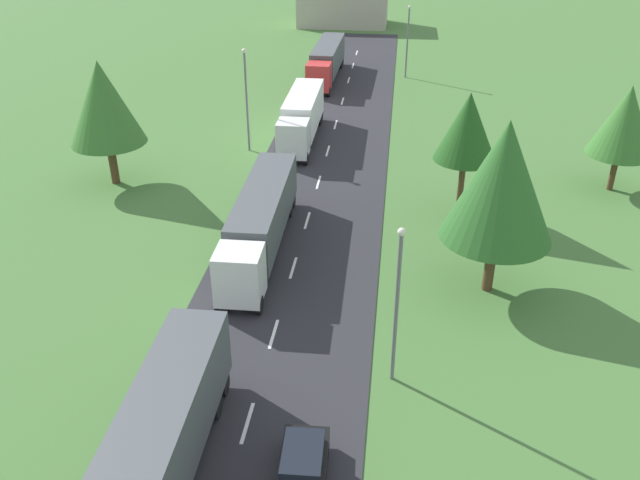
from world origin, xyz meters
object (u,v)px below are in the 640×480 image
object	(u,v)px
truck_second	(261,219)
truck_fourth	(327,60)
truck_third	(302,115)
distant_building	(343,2)
lamppost_second	(397,299)
lamppost_third	(246,95)
truck_lead	(151,464)
tree_elm	(103,103)
lamppost_fourth	(408,38)
car_second	(302,468)
tree_ash	(502,181)
tree_birch	(467,127)
tree_oak	(625,121)

from	to	relation	value
truck_second	truck_fourth	xyz separation A→B (m)	(-0.28, 38.63, -0.01)
truck_third	distant_building	world-z (taller)	distant_building
lamppost_second	lamppost_third	world-z (taller)	lamppost_third
truck_second	truck_fourth	world-z (taller)	truck_fourth
truck_lead	tree_elm	size ratio (longest dim) A/B	1.63
truck_third	lamppost_fourth	distance (m)	22.94
truck_second	tree_elm	distance (m)	15.98
truck_third	distant_building	bearing A→B (deg)	90.98
truck_second	car_second	world-z (taller)	truck_second
tree_ash	distant_building	distance (m)	73.01
truck_fourth	car_second	world-z (taller)	truck_fourth
lamppost_fourth	tree_birch	xyz separation A→B (m)	(3.81, -33.97, 1.82)
truck_third	lamppost_fourth	size ratio (longest dim) A/B	1.52
car_second	truck_third	bearing A→B (deg)	98.18
truck_lead	lamppost_third	world-z (taller)	lamppost_third
distant_building	lamppost_fourth	bearing A→B (deg)	-71.31
tree_oak	tree_elm	size ratio (longest dim) A/B	0.85
truck_second	tree_ash	world-z (taller)	tree_ash
truck_lead	car_second	size ratio (longest dim) A/B	3.53
truck_second	lamppost_second	xyz separation A→B (m)	(8.24, -10.95, 2.26)
lamppost_fourth	truck_third	bearing A→B (deg)	-112.50
truck_third	truck_fourth	world-z (taller)	truck_third
truck_second	tree_birch	world-z (taller)	tree_birch
truck_third	car_second	world-z (taller)	truck_third
lamppost_second	tree_elm	size ratio (longest dim) A/B	0.86
truck_second	car_second	bearing A→B (deg)	-73.93
lamppost_second	tree_ash	distance (m)	9.85
truck_fourth	lamppost_third	size ratio (longest dim) A/B	1.70
car_second	lamppost_fourth	xyz separation A→B (m)	(3.47, 57.77, 3.51)
tree_birch	lamppost_fourth	bearing A→B (deg)	96.39
lamppost_second	tree_oak	size ratio (longest dim) A/B	1.01
truck_second	tree_birch	bearing A→B (deg)	27.54
lamppost_second	lamppost_fourth	size ratio (longest dim) A/B	1.01
truck_second	tree_ash	bearing A→B (deg)	-11.82
lamppost_third	tree_birch	xyz separation A→B (m)	(16.57, -9.92, 1.51)
car_second	lamppost_fourth	bearing A→B (deg)	86.57
truck_lead	tree_oak	distance (m)	39.05
lamppost_third	distant_building	size ratio (longest dim) A/B	0.64
lamppost_third	tree_oak	xyz separation A→B (m)	(27.86, -4.54, 0.56)
truck_lead	lamppost_second	world-z (taller)	lamppost_second
car_second	tree_ash	distance (m)	17.75
tree_elm	tree_ash	size ratio (longest dim) A/B	0.93
tree_elm	distant_building	size ratio (longest dim) A/B	0.70
truck_fourth	distant_building	world-z (taller)	distant_building
lamppost_third	tree_oak	world-z (taller)	lamppost_third
tree_oak	truck_fourth	bearing A→B (deg)	131.63
lamppost_fourth	truck_fourth	bearing A→B (deg)	-168.72
car_second	lamppost_third	xyz separation A→B (m)	(-9.30, 33.73, 3.82)
lamppost_second	truck_third	bearing A→B (deg)	105.72
car_second	distant_building	size ratio (longest dim) A/B	0.32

